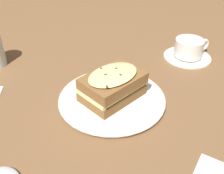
% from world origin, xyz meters
% --- Properties ---
extents(ground_plane, '(2.40, 2.40, 0.00)m').
position_xyz_m(ground_plane, '(0.00, 0.00, 0.00)').
color(ground_plane, brown).
extents(dinner_plate, '(0.25, 0.25, 0.01)m').
position_xyz_m(dinner_plate, '(-0.02, 0.01, 0.01)').
color(dinner_plate, silver).
rests_on(dinner_plate, ground_plane).
extents(sandwich, '(0.15, 0.11, 0.07)m').
position_xyz_m(sandwich, '(-0.02, 0.01, 0.05)').
color(sandwich, brown).
rests_on(sandwich, dinner_plate).
extents(teacup_with_saucer, '(0.14, 0.14, 0.06)m').
position_xyz_m(teacup_with_saucer, '(-0.33, -0.02, 0.03)').
color(teacup_with_saucer, silver).
rests_on(teacup_with_saucer, ground_plane).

